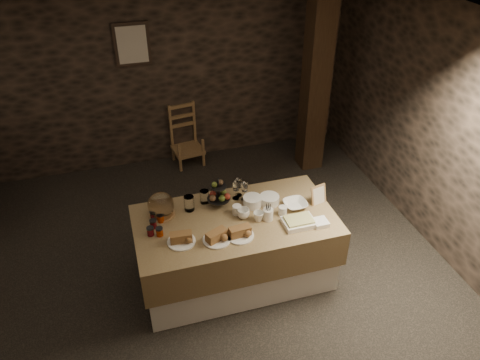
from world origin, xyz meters
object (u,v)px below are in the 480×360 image
object	(u,v)px
chair	(186,138)
timber_column	(316,79)
fruit_stand	(219,195)
buffet_table	(235,244)

from	to	relation	value
chair	timber_column	bearing A→B (deg)	-27.16
chair	fruit_stand	size ratio (longest dim) A/B	2.08
fruit_stand	timber_column	bearing A→B (deg)	42.80
buffet_table	chair	world-z (taller)	chair
buffet_table	timber_column	world-z (taller)	timber_column
buffet_table	fruit_stand	distance (m)	0.53
chair	fruit_stand	xyz separation A→B (m)	(-0.06, -2.19, 0.52)
buffet_table	chair	bearing A→B (deg)	90.69
chair	fruit_stand	world-z (taller)	fruit_stand
buffet_table	fruit_stand	bearing A→B (deg)	110.28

